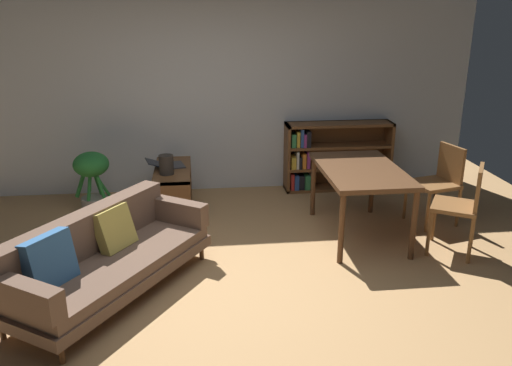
% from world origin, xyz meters
% --- Properties ---
extents(ground_plane, '(8.16, 8.16, 0.00)m').
position_xyz_m(ground_plane, '(0.00, 0.00, 0.00)').
color(ground_plane, tan).
extents(back_wall_panel, '(6.80, 0.10, 2.70)m').
position_xyz_m(back_wall_panel, '(0.00, 2.70, 1.35)').
color(back_wall_panel, silver).
rests_on(back_wall_panel, ground_plane).
extents(fabric_couch, '(1.68, 2.00, 0.73)m').
position_xyz_m(fabric_couch, '(-1.04, 0.04, 0.35)').
color(fabric_couch, brown).
rests_on(fabric_couch, ground_plane).
extents(media_console, '(0.41, 1.01, 0.56)m').
position_xyz_m(media_console, '(-0.52, 1.82, 0.28)').
color(media_console, brown).
rests_on(media_console, ground_plane).
extents(open_laptop, '(0.48, 0.37, 0.10)m').
position_xyz_m(open_laptop, '(-0.58, 1.90, 0.58)').
color(open_laptop, '#333338').
rests_on(open_laptop, media_console).
extents(desk_speaker, '(0.16, 0.16, 0.22)m').
position_xyz_m(desk_speaker, '(-0.58, 1.61, 0.67)').
color(desk_speaker, '#2D2823').
rests_on(desk_speaker, media_console).
extents(potted_floor_plant, '(0.44, 0.47, 0.74)m').
position_xyz_m(potted_floor_plant, '(-1.47, 1.97, 0.46)').
color(potted_floor_plant, '#9E9389').
rests_on(potted_floor_plant, ground_plane).
extents(dining_table, '(0.81, 1.33, 0.75)m').
position_xyz_m(dining_table, '(1.46, 0.96, 0.68)').
color(dining_table, '#56351E').
rests_on(dining_table, ground_plane).
extents(dining_chair_near, '(0.54, 0.53, 0.89)m').
position_xyz_m(dining_chair_near, '(2.46, 1.21, 0.51)').
color(dining_chair_near, brown).
rests_on(dining_chair_near, ground_plane).
extents(dining_chair_far, '(0.58, 0.59, 0.91)m').
position_xyz_m(dining_chair_far, '(2.33, 0.43, 0.53)').
color(dining_chair_far, brown).
rests_on(dining_chair_far, ground_plane).
extents(bookshelf, '(1.41, 0.33, 0.90)m').
position_xyz_m(bookshelf, '(1.53, 2.51, 0.44)').
color(bookshelf, brown).
rests_on(bookshelf, ground_plane).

